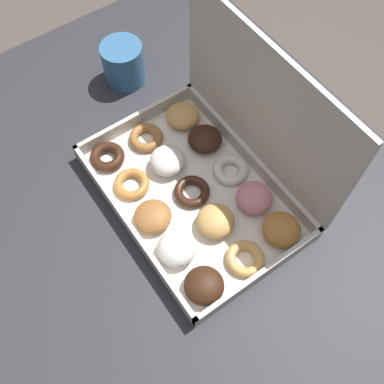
# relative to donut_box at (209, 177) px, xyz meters

# --- Properties ---
(ground_plane) EXTENTS (8.00, 8.00, 0.00)m
(ground_plane) POSITION_rel_donut_box_xyz_m (-0.06, -0.10, -0.77)
(ground_plane) COLOR #564C44
(dining_table) EXTENTS (0.94, 0.89, 0.72)m
(dining_table) POSITION_rel_donut_box_xyz_m (-0.06, -0.10, -0.16)
(dining_table) COLOR #2D2D33
(dining_table) RESTS_ON ground_plane
(donut_box) EXTENTS (0.38, 0.27, 0.28)m
(donut_box) POSITION_rel_donut_box_xyz_m (0.00, 0.00, 0.00)
(donut_box) COLOR silver
(donut_box) RESTS_ON dining_table
(coffee_mug) EXTENTS (0.08, 0.08, 0.09)m
(coffee_mug) POSITION_rel_donut_box_xyz_m (-0.31, 0.02, -0.00)
(coffee_mug) COLOR teal
(coffee_mug) RESTS_ON dining_table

